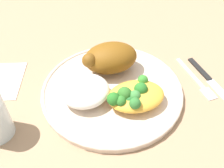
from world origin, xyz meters
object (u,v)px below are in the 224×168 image
object	(u,v)px
plate	(112,90)
fork	(197,80)
rice_pile	(85,91)
knife	(210,79)
mac_cheese_with_broccoli	(134,96)
roasted_chicken	(110,58)
napkin	(4,80)

from	to	relation	value
plate	fork	distance (m)	0.19
rice_pile	knife	distance (m)	0.28
knife	rice_pile	bearing A→B (deg)	-1.06
plate	fork	bearing A→B (deg)	176.29
plate	mac_cheese_with_broccoli	distance (m)	0.06
fork	plate	bearing A→B (deg)	-3.71
roasted_chicken	napkin	distance (m)	0.24
roasted_chicken	fork	distance (m)	0.20
napkin	plate	bearing A→B (deg)	156.75
knife	mac_cheese_with_broccoli	bearing A→B (deg)	9.32
rice_pile	knife	xyz separation A→B (m)	(-0.28, 0.01, -0.03)
mac_cheese_with_broccoli	napkin	distance (m)	0.30
knife	napkin	xyz separation A→B (m)	(0.45, -0.12, -0.00)
mac_cheese_with_broccoli	knife	distance (m)	0.20
plate	roasted_chicken	bearing A→B (deg)	-100.17
plate	knife	xyz separation A→B (m)	(-0.22, 0.02, -0.00)
mac_cheese_with_broccoli	napkin	xyz separation A→B (m)	(0.26, -0.15, -0.03)
fork	knife	bearing A→B (deg)	167.77
knife	roasted_chicken	bearing A→B (deg)	-20.06
plate	rice_pile	xyz separation A→B (m)	(0.06, 0.01, 0.03)
roasted_chicken	napkin	size ratio (longest dim) A/B	1.02
napkin	fork	bearing A→B (deg)	165.37
roasted_chicken	rice_pile	distance (m)	0.10
rice_pile	mac_cheese_with_broccoli	bearing A→B (deg)	157.90
fork	knife	size ratio (longest dim) A/B	0.75
rice_pile	plate	bearing A→B (deg)	-167.00
rice_pile	knife	bearing A→B (deg)	178.94
knife	napkin	size ratio (longest dim) A/B	1.58
mac_cheese_with_broccoli	fork	size ratio (longest dim) A/B	0.82
roasted_chicken	knife	size ratio (longest dim) A/B	0.65
mac_cheese_with_broccoli	knife	xyz separation A→B (m)	(-0.19, -0.03, -0.03)
mac_cheese_with_broccoli	plate	bearing A→B (deg)	-58.17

